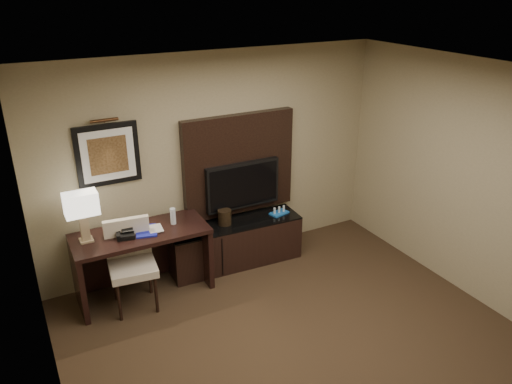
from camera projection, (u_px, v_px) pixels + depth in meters
floor at (326, 373)px, 4.74m from camera, size 4.50×5.00×0.01m
ceiling at (346, 90)px, 3.67m from camera, size 4.50×5.00×0.01m
wall_back at (215, 161)px, 6.23m from camera, size 4.50×0.01×2.70m
wall_left at (53, 332)px, 3.23m from camera, size 0.01×5.00×2.70m
wall_right at (511, 198)px, 5.18m from camera, size 0.01×5.00×2.70m
desk at (143, 263)px, 5.80m from camera, size 1.53×0.67×0.81m
credenza at (235, 243)px, 6.46m from camera, size 1.74×0.56×0.59m
tv_wall_panel at (239, 164)px, 6.34m from camera, size 1.50×0.12×1.30m
tv at (243, 185)px, 6.36m from camera, size 1.00×0.08×0.60m
artwork at (108, 155)px, 5.53m from camera, size 0.70×0.04×0.70m
picture_light at (104, 120)px, 5.34m from camera, size 0.04×0.04×0.30m
desk_chair at (133, 267)px, 5.51m from camera, size 0.56×0.63×1.04m
table_lamp at (83, 216)px, 5.32m from camera, size 0.37×0.22×0.60m
desk_phone at (126, 234)px, 5.50m from camera, size 0.22×0.20×0.09m
blue_folder at (146, 231)px, 5.63m from camera, size 0.30×0.35×0.02m
book at (148, 223)px, 5.61m from camera, size 0.16×0.04×0.21m
water_bottle at (173, 216)px, 5.78m from camera, size 0.08×0.08×0.20m
ice_bucket at (225, 217)px, 6.27m from camera, size 0.19×0.19×0.19m
minibar_tray at (279, 211)px, 6.56m from camera, size 0.27×0.20×0.09m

